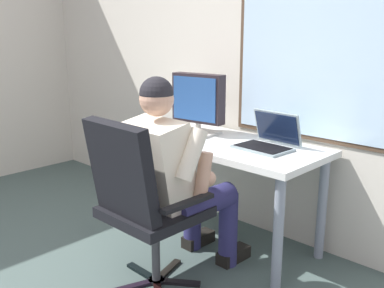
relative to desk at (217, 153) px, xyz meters
name	(u,v)px	position (x,y,z in m)	size (l,w,h in m)	color
wall_rear	(254,46)	(0.00, 0.38, 0.71)	(5.05, 0.08, 2.70)	beige
desk	(217,153)	(0.00, 0.00, 0.00)	(1.50, 0.65, 0.73)	gray
office_chair	(139,196)	(0.13, -0.80, -0.06)	(0.60, 0.56, 1.01)	black
person_seated	(175,174)	(0.14, -0.53, 0.00)	(0.53, 0.77, 1.22)	navy
crt_monitor	(198,101)	(-0.22, 0.03, 0.33)	(0.41, 0.25, 0.43)	beige
laptop	(269,138)	(0.38, 0.06, 0.15)	(0.35, 0.32, 0.23)	#83969C
wine_glass	(152,118)	(-0.50, -0.15, 0.20)	(0.09, 0.09, 0.15)	silver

